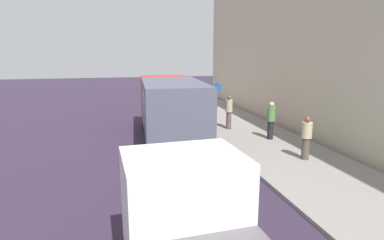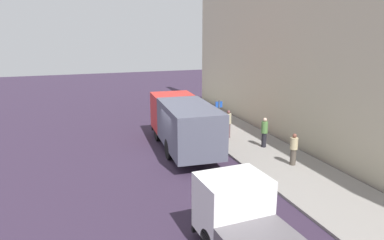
% 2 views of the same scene
% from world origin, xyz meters
% --- Properties ---
extents(ground, '(80.00, 80.00, 0.00)m').
position_xyz_m(ground, '(0.00, 0.00, 0.00)').
color(ground, '#312438').
extents(sidewalk, '(4.02, 30.00, 0.12)m').
position_xyz_m(sidewalk, '(5.01, 0.00, 0.06)').
color(sidewalk, gray).
rests_on(sidewalk, ground).
extents(building_facade, '(0.50, 30.00, 11.30)m').
position_xyz_m(building_facade, '(7.52, 0.00, 5.65)').
color(building_facade, beige).
rests_on(building_facade, ground).
extents(large_utility_truck, '(2.86, 7.81, 2.83)m').
position_xyz_m(large_utility_truck, '(0.97, 1.16, 1.64)').
color(large_utility_truck, red).
rests_on(large_utility_truck, ground).
extents(pedestrian_walking, '(0.46, 0.46, 1.74)m').
position_xyz_m(pedestrian_walking, '(4.18, 2.07, 1.04)').
color(pedestrian_walking, '#5C454A').
rests_on(pedestrian_walking, sidewalk).
extents(pedestrian_standing, '(0.49, 0.49, 1.72)m').
position_xyz_m(pedestrian_standing, '(5.37, -0.23, 1.03)').
color(pedestrian_standing, black).
rests_on(pedestrian_standing, sidewalk).
extents(pedestrian_third, '(0.52, 0.52, 1.62)m').
position_xyz_m(pedestrian_third, '(5.32, -3.12, 0.97)').
color(pedestrian_third, '#50473E').
rests_on(pedestrian_third, sidewalk).
extents(traffic_cone_orange, '(0.47, 0.47, 0.68)m').
position_xyz_m(traffic_cone_orange, '(3.39, 3.89, 0.46)').
color(traffic_cone_orange, orange).
rests_on(traffic_cone_orange, sidewalk).
extents(street_sign_post, '(0.44, 0.08, 2.46)m').
position_xyz_m(street_sign_post, '(3.41, 1.80, 1.58)').
color(street_sign_post, '#4C5156').
rests_on(street_sign_post, sidewalk).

